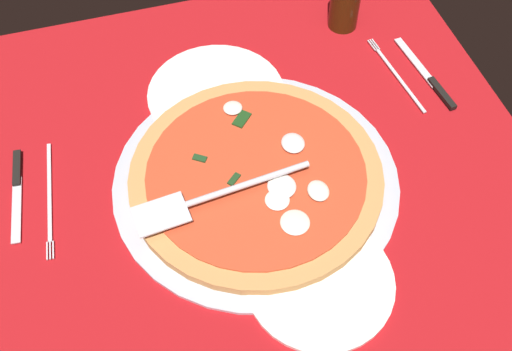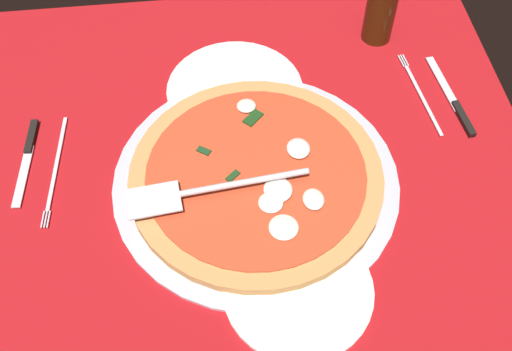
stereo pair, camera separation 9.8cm
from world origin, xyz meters
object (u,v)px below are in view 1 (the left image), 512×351
(pizza, at_px, (257,176))
(dinner_plate_right, at_px, (320,282))
(dinner_plate_left, at_px, (214,94))
(pizza_server, at_px, (214,196))
(place_setting_near, at_px, (33,194))
(place_setting_far, at_px, (413,78))

(pizza, bearing_deg, dinner_plate_right, 10.54)
(dinner_plate_left, bearing_deg, dinner_plate_right, 8.11)
(dinner_plate_left, relative_size, dinner_plate_right, 1.13)
(pizza_server, distance_m, place_setting_near, 0.29)
(dinner_plate_right, distance_m, pizza_server, 0.20)
(place_setting_near, bearing_deg, dinner_plate_left, 115.80)
(dinner_plate_left, distance_m, pizza_server, 0.25)
(dinner_plate_left, height_order, place_setting_near, place_setting_near)
(dinner_plate_right, distance_m, place_setting_far, 0.45)
(dinner_plate_right, xyz_separation_m, pizza, (-0.19, -0.04, 0.01))
(dinner_plate_right, relative_size, pizza, 0.53)
(pizza, distance_m, place_setting_near, 0.35)
(dinner_plate_left, xyz_separation_m, place_setting_far, (0.06, 0.36, -0.00))
(dinner_plate_right, relative_size, place_setting_near, 0.97)
(place_setting_near, distance_m, place_setting_far, 0.69)
(pizza, xyz_separation_m, place_setting_near, (-0.08, -0.35, -0.02))
(dinner_plate_left, height_order, pizza_server, pizza_server)
(dinner_plate_left, distance_m, place_setting_near, 0.35)
(pizza_server, relative_size, place_setting_far, 1.36)
(pizza_server, xyz_separation_m, place_setting_near, (-0.11, -0.27, -0.04))
(place_setting_far, bearing_deg, pizza, 106.50)
(pizza, height_order, pizza_server, pizza_server)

